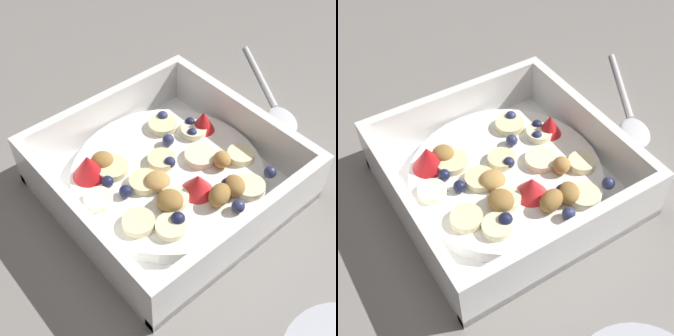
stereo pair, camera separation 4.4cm
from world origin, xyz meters
TOP-DOWN VIEW (x-y plane):
  - ground_plane at (0.00, 0.00)m, footprint 2.40×2.40m
  - fruit_bowl at (-0.02, -0.01)m, footprint 0.21×0.21m
  - spoon at (-0.20, -0.02)m, footprint 0.11×0.16m

SIDE VIEW (x-z plane):
  - ground_plane at x=0.00m, z-range 0.00..0.00m
  - spoon at x=-0.20m, z-range 0.00..0.01m
  - fruit_bowl at x=-0.02m, z-range -0.01..0.05m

